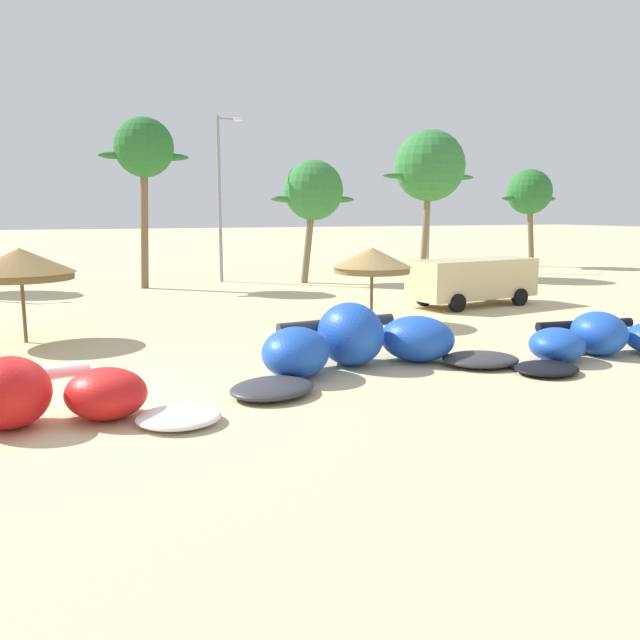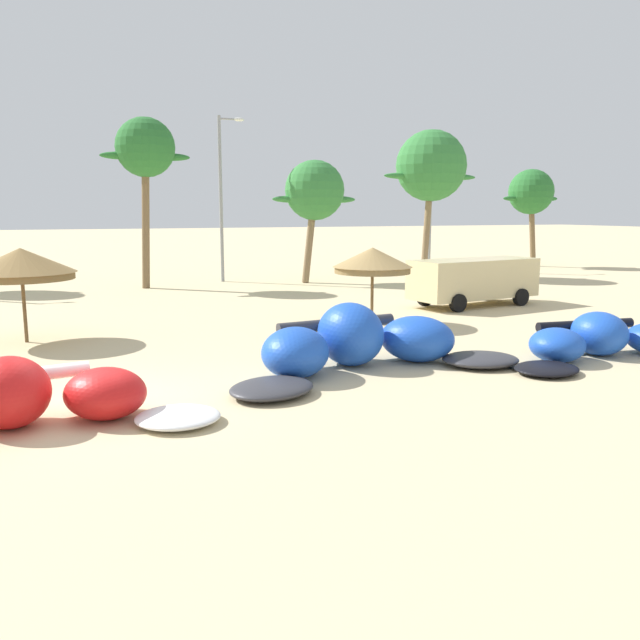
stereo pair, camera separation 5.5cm
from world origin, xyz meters
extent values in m
plane|color=beige|center=(0.00, 0.00, 0.00)|extent=(260.00, 260.00, 0.00)
ellipsoid|color=red|center=(-1.44, -0.86, 0.62)|extent=(1.63, 1.72, 1.25)
ellipsoid|color=red|center=(0.13, -0.96, 0.46)|extent=(2.04, 2.03, 0.93)
ellipsoid|color=white|center=(1.27, -1.77, 0.12)|extent=(1.70, 1.61, 0.25)
cylinder|color=white|center=(-1.54, -0.34, 0.76)|extent=(2.92, 0.80, 0.27)
cube|color=white|center=(-1.42, -1.01, 0.62)|extent=(1.14, 0.72, 0.04)
ellipsoid|color=#333338|center=(3.35, -0.69, 0.15)|extent=(2.34, 2.18, 0.31)
ellipsoid|color=blue|center=(4.31, 0.53, 0.57)|extent=(2.24, 2.37, 1.13)
ellipsoid|color=blue|center=(5.94, 1.12, 0.76)|extent=(1.70, 2.01, 1.53)
ellipsoid|color=blue|center=(7.66, 0.86, 0.57)|extent=(2.37, 2.41, 1.13)
ellipsoid|color=#333338|center=(8.83, -0.14, 0.15)|extent=(2.18, 1.94, 0.31)
cylinder|color=#333338|center=(5.87, 1.77, 0.91)|extent=(3.24, 0.61, 0.29)
cube|color=#333338|center=(5.96, 0.93, 0.76)|extent=(1.23, 0.78, 0.04)
ellipsoid|color=black|center=(9.79, -1.36, 0.11)|extent=(1.84, 1.68, 0.23)
ellipsoid|color=blue|center=(10.86, -0.49, 0.42)|extent=(2.06, 2.08, 0.84)
ellipsoid|color=blue|center=(12.39, -0.29, 0.57)|extent=(1.54, 1.73, 1.13)
cylinder|color=black|center=(12.46, 0.25, 0.70)|extent=(2.89, 0.61, 0.26)
cube|color=black|center=(12.37, -0.45, 0.57)|extent=(1.11, 0.69, 0.04)
cylinder|color=brown|center=(-1.46, 7.13, 1.00)|extent=(0.10, 0.10, 2.00)
cone|color=olive|center=(-1.46, 7.13, 2.34)|extent=(2.97, 2.97, 0.69)
cylinder|color=brown|center=(-1.46, 7.13, 1.90)|extent=(2.83, 2.83, 0.20)
cylinder|color=brown|center=(9.00, 6.04, 0.95)|extent=(0.10, 0.10, 1.90)
cone|color=#9E7F4C|center=(9.00, 6.04, 2.22)|extent=(2.60, 2.60, 0.63)
cylinder|color=olive|center=(9.00, 6.04, 1.80)|extent=(2.47, 2.47, 0.20)
cube|color=beige|center=(14.65, 8.40, 1.09)|extent=(5.52, 2.64, 1.50)
cube|color=black|center=(13.21, 8.19, 1.35)|extent=(1.58, 2.03, 0.56)
cylinder|color=black|center=(13.16, 7.23, 0.34)|extent=(0.71, 0.34, 0.68)
cylinder|color=black|center=(12.89, 9.11, 0.34)|extent=(0.71, 0.34, 0.68)
cylinder|color=black|center=(16.41, 7.70, 0.34)|extent=(0.71, 0.34, 0.68)
cylinder|color=black|center=(16.14, 9.58, 0.34)|extent=(0.71, 0.34, 0.68)
cylinder|color=brown|center=(3.57, 19.38, 3.33)|extent=(0.61, 0.36, 6.68)
sphere|color=#286B2D|center=(3.69, 19.38, 6.67)|extent=(2.79, 2.79, 2.79)
ellipsoid|color=#286B2D|center=(2.57, 19.38, 6.25)|extent=(1.95, 0.50, 0.36)
ellipsoid|color=#286B2D|center=(4.80, 19.38, 6.25)|extent=(1.95, 0.50, 0.36)
cylinder|color=#7F6647|center=(11.74, 18.70, 2.38)|extent=(0.90, 0.36, 4.77)
sphere|color=#337A38|center=(12.01, 18.70, 4.76)|extent=(3.07, 3.07, 3.07)
ellipsoid|color=#337A38|center=(10.78, 18.70, 4.30)|extent=(2.15, 0.50, 0.36)
ellipsoid|color=#337A38|center=(13.24, 18.70, 4.30)|extent=(2.15, 0.50, 0.36)
cylinder|color=#7F6647|center=(19.00, 19.09, 3.10)|extent=(0.68, 0.36, 6.20)
sphere|color=#337A38|center=(19.16, 19.09, 6.19)|extent=(3.93, 3.93, 3.93)
ellipsoid|color=#337A38|center=(17.59, 19.09, 5.60)|extent=(2.75, 0.50, 0.36)
ellipsoid|color=#337A38|center=(20.73, 19.09, 5.60)|extent=(2.75, 0.50, 0.36)
cylinder|color=brown|center=(29.25, 22.49, 2.48)|extent=(0.87, 0.36, 4.97)
sphere|color=#286B2D|center=(29.00, 22.49, 4.96)|extent=(2.97, 2.97, 2.97)
ellipsoid|color=#286B2D|center=(27.81, 22.49, 4.52)|extent=(2.08, 0.50, 0.36)
ellipsoid|color=#286B2D|center=(30.19, 22.49, 4.52)|extent=(2.08, 0.50, 0.36)
cylinder|color=gray|center=(7.63, 20.92, 4.26)|extent=(0.18, 0.18, 8.53)
cylinder|color=gray|center=(8.16, 20.92, 8.38)|extent=(1.06, 0.10, 0.10)
ellipsoid|color=silver|center=(8.69, 20.92, 8.38)|extent=(0.56, 0.24, 0.20)
cylinder|color=gray|center=(21.35, 22.60, 4.13)|extent=(0.18, 0.18, 8.25)
cylinder|color=gray|center=(22.04, 22.60, 8.10)|extent=(1.39, 0.10, 0.10)
ellipsoid|color=silver|center=(22.74, 22.60, 8.10)|extent=(0.56, 0.24, 0.20)
camera|label=1|loc=(-0.60, -12.86, 3.70)|focal=36.45mm
camera|label=2|loc=(-0.55, -12.88, 3.70)|focal=36.45mm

